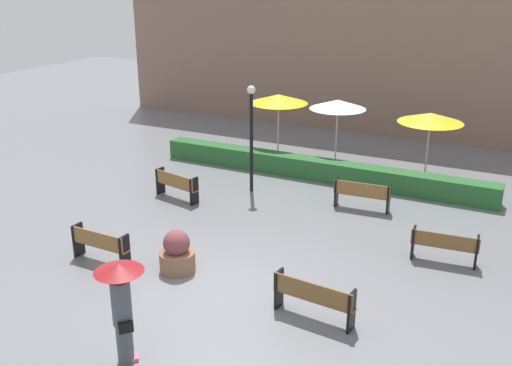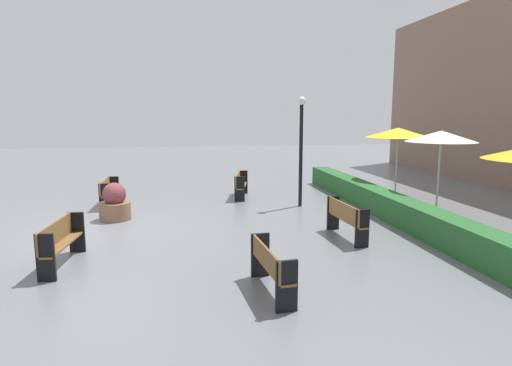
{
  "view_description": "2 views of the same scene",
  "coord_description": "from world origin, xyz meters",
  "px_view_note": "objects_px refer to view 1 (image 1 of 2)",
  "views": [
    {
      "loc": [
        6.55,
        -10.65,
        7.2
      ],
      "look_at": [
        -0.72,
        3.73,
        1.32
      ],
      "focal_mm": 40.78,
      "sensor_mm": 36.0,
      "label": 1
    },
    {
      "loc": [
        11.84,
        2.29,
        3.13
      ],
      "look_at": [
        0.62,
        4.18,
        1.29
      ],
      "focal_mm": 30.19,
      "sensor_mm": 36.0,
      "label": 2
    }
  ],
  "objects_px": {
    "bench_near_left": "(100,244)",
    "patio_umbrella_yellow_far": "(431,118)",
    "bench_back_row": "(362,193)",
    "bench_near_right": "(313,297)",
    "planter_pot": "(177,254)",
    "patio_umbrella_white": "(338,104)",
    "bench_far_right": "(445,245)",
    "bench_far_left": "(176,184)",
    "patio_umbrella_yellow": "(279,99)",
    "lamp_post": "(251,127)",
    "pedestrian_with_umbrella": "(121,300)"
  },
  "relations": [
    {
      "from": "bench_near_left",
      "to": "bench_back_row",
      "type": "relative_size",
      "value": 0.94
    },
    {
      "from": "bench_near_left",
      "to": "lamp_post",
      "type": "distance_m",
      "value": 6.8
    },
    {
      "from": "bench_near_left",
      "to": "bench_far_right",
      "type": "distance_m",
      "value": 8.99
    },
    {
      "from": "bench_near_left",
      "to": "bench_far_left",
      "type": "distance_m",
      "value": 4.72
    },
    {
      "from": "bench_near_left",
      "to": "bench_back_row",
      "type": "distance_m",
      "value": 8.28
    },
    {
      "from": "bench_far_right",
      "to": "patio_umbrella_yellow",
      "type": "height_order",
      "value": "patio_umbrella_yellow"
    },
    {
      "from": "patio_umbrella_yellow",
      "to": "patio_umbrella_white",
      "type": "distance_m",
      "value": 2.41
    },
    {
      "from": "lamp_post",
      "to": "patio_umbrella_yellow_far",
      "type": "distance_m",
      "value": 6.67
    },
    {
      "from": "planter_pot",
      "to": "patio_umbrella_yellow_far",
      "type": "distance_m",
      "value": 11.22
    },
    {
      "from": "bench_far_right",
      "to": "patio_umbrella_yellow",
      "type": "bearing_deg",
      "value": 140.51
    },
    {
      "from": "patio_umbrella_yellow",
      "to": "bench_back_row",
      "type": "bearing_deg",
      "value": -38.95
    },
    {
      "from": "bench_far_right",
      "to": "bench_back_row",
      "type": "xyz_separation_m",
      "value": [
        -3.0,
        2.55,
        0.04
      ]
    },
    {
      "from": "bench_far_left",
      "to": "patio_umbrella_yellow_far",
      "type": "relative_size",
      "value": 0.74
    },
    {
      "from": "patio_umbrella_yellow_far",
      "to": "lamp_post",
      "type": "bearing_deg",
      "value": -139.41
    },
    {
      "from": "patio_umbrella_white",
      "to": "bench_far_left",
      "type": "bearing_deg",
      "value": -120.92
    },
    {
      "from": "lamp_post",
      "to": "patio_umbrella_yellow_far",
      "type": "relative_size",
      "value": 1.54
    },
    {
      "from": "bench_far_left",
      "to": "planter_pot",
      "type": "xyz_separation_m",
      "value": [
        2.85,
        -4.14,
        -0.06
      ]
    },
    {
      "from": "bench_back_row",
      "to": "pedestrian_with_umbrella",
      "type": "relative_size",
      "value": 0.83
    },
    {
      "from": "bench_near_right",
      "to": "bench_back_row",
      "type": "bearing_deg",
      "value": 98.01
    },
    {
      "from": "bench_near_right",
      "to": "patio_umbrella_white",
      "type": "relative_size",
      "value": 0.73
    },
    {
      "from": "planter_pot",
      "to": "patio_umbrella_yellow",
      "type": "height_order",
      "value": "patio_umbrella_yellow"
    },
    {
      "from": "planter_pot",
      "to": "bench_back_row",
      "type": "bearing_deg",
      "value": 63.83
    },
    {
      "from": "bench_back_row",
      "to": "patio_umbrella_yellow_far",
      "type": "relative_size",
      "value": 0.76
    },
    {
      "from": "bench_near_left",
      "to": "patio_umbrella_yellow_far",
      "type": "distance_m",
      "value": 12.57
    },
    {
      "from": "planter_pot",
      "to": "patio_umbrella_white",
      "type": "height_order",
      "value": "patio_umbrella_white"
    },
    {
      "from": "bench_near_left",
      "to": "bench_back_row",
      "type": "xyz_separation_m",
      "value": [
        5.04,
        6.57,
        0.02
      ]
    },
    {
      "from": "bench_near_left",
      "to": "pedestrian_with_umbrella",
      "type": "relative_size",
      "value": 0.78
    },
    {
      "from": "planter_pot",
      "to": "bench_far_left",
      "type": "bearing_deg",
      "value": 124.53
    },
    {
      "from": "bench_near_right",
      "to": "bench_back_row",
      "type": "height_order",
      "value": "bench_near_right"
    },
    {
      "from": "bench_near_right",
      "to": "planter_pot",
      "type": "xyz_separation_m",
      "value": [
        -3.89,
        0.5,
        -0.08
      ]
    },
    {
      "from": "planter_pot",
      "to": "patio_umbrella_yellow_far",
      "type": "height_order",
      "value": "patio_umbrella_yellow_far"
    },
    {
      "from": "bench_far_right",
      "to": "bench_far_left",
      "type": "bearing_deg",
      "value": 175.86
    },
    {
      "from": "bench_back_row",
      "to": "patio_umbrella_yellow",
      "type": "distance_m",
      "value": 6.33
    },
    {
      "from": "bench_near_left",
      "to": "planter_pot",
      "type": "xyz_separation_m",
      "value": [
        2.07,
        0.52,
        -0.05
      ]
    },
    {
      "from": "bench_back_row",
      "to": "planter_pot",
      "type": "distance_m",
      "value": 6.74
    },
    {
      "from": "bench_near_left",
      "to": "bench_far_right",
      "type": "relative_size",
      "value": 0.99
    },
    {
      "from": "bench_near_left",
      "to": "patio_umbrella_white",
      "type": "height_order",
      "value": "patio_umbrella_white"
    },
    {
      "from": "bench_near_left",
      "to": "bench_back_row",
      "type": "height_order",
      "value": "bench_back_row"
    },
    {
      "from": "bench_far_left",
      "to": "bench_near_left",
      "type": "bearing_deg",
      "value": -80.49
    },
    {
      "from": "lamp_post",
      "to": "patio_umbrella_white",
      "type": "height_order",
      "value": "lamp_post"
    },
    {
      "from": "bench_far_left",
      "to": "pedestrian_with_umbrella",
      "type": "xyz_separation_m",
      "value": [
        4.04,
        -7.68,
        0.85
      ]
    },
    {
      "from": "planter_pot",
      "to": "patio_umbrella_yellow_far",
      "type": "relative_size",
      "value": 0.46
    },
    {
      "from": "bench_far_left",
      "to": "patio_umbrella_yellow",
      "type": "xyz_separation_m",
      "value": [
        1.12,
        5.71,
        1.91
      ]
    },
    {
      "from": "bench_back_row",
      "to": "planter_pot",
      "type": "xyz_separation_m",
      "value": [
        -2.97,
        -6.05,
        -0.07
      ]
    },
    {
      "from": "bench_back_row",
      "to": "pedestrian_with_umbrella",
      "type": "xyz_separation_m",
      "value": [
        -1.78,
        -9.59,
        0.83
      ]
    },
    {
      "from": "planter_pot",
      "to": "bench_near_left",
      "type": "bearing_deg",
      "value": -165.89
    },
    {
      "from": "planter_pot",
      "to": "patio_umbrella_white",
      "type": "bearing_deg",
      "value": 86.12
    },
    {
      "from": "pedestrian_with_umbrella",
      "to": "patio_umbrella_yellow",
      "type": "xyz_separation_m",
      "value": [
        -2.92,
        13.39,
        1.06
      ]
    },
    {
      "from": "planter_pot",
      "to": "lamp_post",
      "type": "relative_size",
      "value": 0.3
    },
    {
      "from": "bench_back_row",
      "to": "patio_umbrella_yellow_far",
      "type": "height_order",
      "value": "patio_umbrella_yellow_far"
    }
  ]
}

